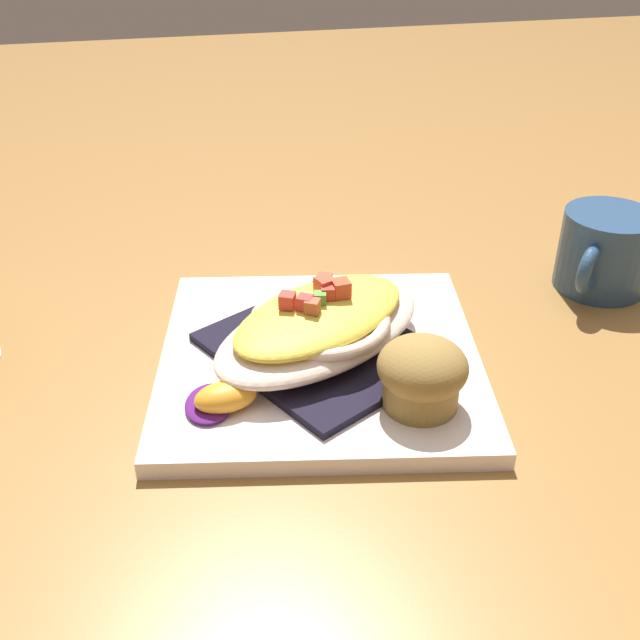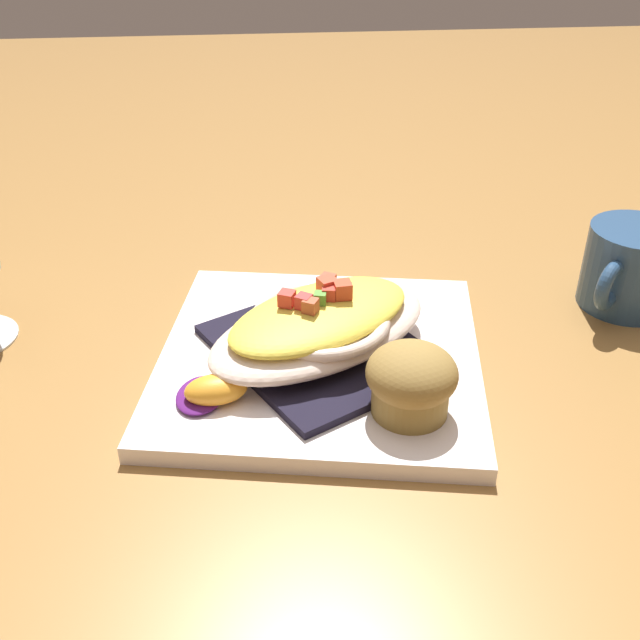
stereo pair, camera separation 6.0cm
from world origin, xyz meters
The scene contains 7 objects.
ground_plane centered at (0.00, 0.00, 0.00)m, with size 2.60×2.60×0.00m, color olive.
square_plate centered at (0.00, 0.00, 0.01)m, with size 0.26×0.26×0.01m, color white.
folded_napkin centered at (0.00, 0.00, 0.02)m, with size 0.14×0.17×0.01m, color black.
gratin_dish centered at (0.00, 0.00, 0.04)m, with size 0.22×0.19×0.05m.
muffin centered at (-0.06, 0.08, 0.04)m, with size 0.07×0.07×0.05m.
orange_garnish centered at (0.09, 0.06, 0.02)m, with size 0.06×0.05×0.02m.
coffee_mug centered at (-0.29, -0.07, 0.03)m, with size 0.10×0.10×0.08m.
Camera 2 is at (0.05, 0.50, 0.36)m, focal length 42.65 mm.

